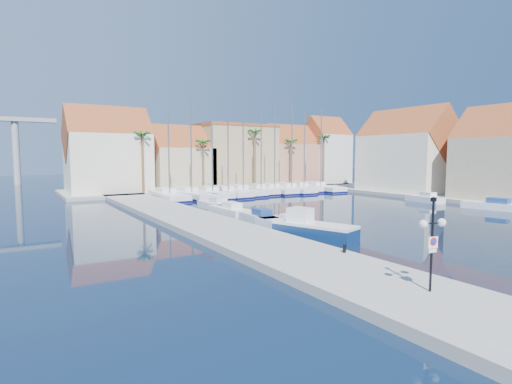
{
  "coord_description": "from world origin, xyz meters",
  "views": [
    {
      "loc": [
        -23.05,
        -18.76,
        6.15
      ],
      "look_at": [
        -4.79,
        11.0,
        3.0
      ],
      "focal_mm": 28.0,
      "sensor_mm": 36.0,
      "label": 1
    }
  ],
  "objects": [
    {
      "name": "ground",
      "position": [
        0.0,
        0.0,
        0.0
      ],
      "size": [
        260.0,
        260.0,
        0.0
      ],
      "primitive_type": "plane",
      "color": "black",
      "rests_on": "ground"
    },
    {
      "name": "quay_west",
      "position": [
        -9.0,
        13.5,
        0.25
      ],
      "size": [
        6.0,
        77.0,
        0.5
      ],
      "primitive_type": "cube",
      "color": "gray",
      "rests_on": "ground"
    },
    {
      "name": "shore_north",
      "position": [
        10.0,
        48.0,
        0.25
      ],
      "size": [
        54.0,
        16.0,
        0.5
      ],
      "primitive_type": "cube",
      "color": "gray",
      "rests_on": "ground"
    },
    {
      "name": "shore_east",
      "position": [
        32.0,
        15.0,
        0.25
      ],
      "size": [
        12.0,
        60.0,
        0.5
      ],
      "primitive_type": "cube",
      "color": "gray",
      "rests_on": "ground"
    },
    {
      "name": "lamp_post",
      "position": [
        -8.34,
        -8.72,
        3.11
      ],
      "size": [
        1.34,
        0.52,
        3.98
      ],
      "rotation": [
        0.0,
        0.0,
        -0.17
      ],
      "color": "black",
      "rests_on": "quay_west"
    },
    {
      "name": "bollard",
      "position": [
        -6.6,
        -1.87,
        0.76
      ],
      "size": [
        0.2,
        0.2,
        0.51
      ],
      "primitive_type": "cylinder",
      "color": "black",
      "rests_on": "quay_west"
    },
    {
      "name": "fishing_boat",
      "position": [
        -4.02,
        4.18,
        0.74
      ],
      "size": [
        4.11,
        6.7,
        2.23
      ],
      "rotation": [
        0.0,
        0.0,
        0.34
      ],
      "color": "navy",
      "rests_on": "ground"
    },
    {
      "name": "motorboat_west_0",
      "position": [
        -3.61,
        7.39,
        0.51
      ],
      "size": [
        2.71,
        7.18,
        1.4
      ],
      "rotation": [
        0.0,
        0.0,
        0.06
      ],
      "color": "white",
      "rests_on": "ground"
    },
    {
      "name": "motorboat_west_1",
      "position": [
        -3.82,
        11.98,
        0.51
      ],
      "size": [
        2.11,
        5.45,
        1.4
      ],
      "rotation": [
        0.0,
        0.0,
        -0.08
      ],
      "color": "white",
      "rests_on": "ground"
    },
    {
      "name": "motorboat_west_2",
      "position": [
        -3.82,
        17.91,
        0.51
      ],
      "size": [
        2.12,
        5.98,
        1.4
      ],
      "rotation": [
        0.0,
        0.0,
        0.04
      ],
      "color": "white",
      "rests_on": "ground"
    },
    {
      "name": "motorboat_west_3",
      "position": [
        -3.03,
        22.79,
        0.51
      ],
      "size": [
        2.0,
        6.13,
        1.4
      ],
      "rotation": [
        0.0,
        0.0,
        0.01
      ],
      "color": "white",
      "rests_on": "ground"
    },
    {
      "name": "motorboat_east_0",
      "position": [
        24.02,
        5.76,
        0.51
      ],
      "size": [
        3.01,
        6.49,
        1.4
      ],
      "rotation": [
        0.0,
        0.0,
        0.17
      ],
      "color": "white",
      "rests_on": "ground"
    },
    {
      "name": "motorboat_east_1",
      "position": [
        23.99,
        14.6,
        0.51
      ],
      "size": [
        2.37,
        5.47,
        1.4
      ],
      "rotation": [
        0.0,
        0.0,
        -0.13
      ],
      "color": "white",
      "rests_on": "ground"
    },
    {
      "name": "sailboat_0",
      "position": [
        -4.21,
        35.83,
        0.56
      ],
      "size": [
        3.58,
        11.7,
        12.28
      ],
      "rotation": [
        0.0,
        0.0,
        -0.05
      ],
      "color": "white",
      "rests_on": "ground"
    },
    {
      "name": "sailboat_1",
      "position": [
        -0.97,
        35.82,
        0.58
      ],
      "size": [
        4.06,
        11.98,
        13.85
      ],
      "rotation": [
        0.0,
        0.0,
        0.08
      ],
      "color": "white",
      "rests_on": "ground"
    },
    {
      "name": "sailboat_2",
      "position": [
        2.29,
        35.41,
        0.55
      ],
      "size": [
        3.86,
        11.6,
        11.15
      ],
      "rotation": [
        0.0,
        0.0,
        -0.07
      ],
      "color": "white",
      "rests_on": "ground"
    },
    {
      "name": "sailboat_3",
      "position": [
        4.78,
        35.35,
        0.59
      ],
      "size": [
        3.49,
        11.33,
        14.06
      ],
      "rotation": [
        0.0,
        0.0,
        0.05
      ],
      "color": "white",
      "rests_on": "ground"
    },
    {
      "name": "sailboat_4",
      "position": [
        7.85,
        36.07,
        0.56
      ],
      "size": [
        3.08,
        11.11,
        11.97
      ],
      "rotation": [
        0.0,
        0.0,
        0.01
      ],
      "color": "white",
      "rests_on": "ground"
    },
    {
      "name": "sailboat_5",
      "position": [
        11.24,
        36.01,
        0.63
      ],
      "size": [
        3.18,
        9.51,
        14.7
      ],
      "rotation": [
        0.0,
        0.0,
        -0.08
      ],
      "color": "white",
      "rests_on": "ground"
    },
    {
      "name": "sailboat_6",
      "position": [
        13.85,
        36.16,
        0.6
      ],
      "size": [
        2.96,
        11.05,
        14.82
      ],
      "rotation": [
        0.0,
        0.0,
        0.0
      ],
      "color": "white",
      "rests_on": "ground"
    },
    {
      "name": "sailboat_7",
      "position": [
        16.92,
        35.64,
        0.59
      ],
      "size": [
        3.08,
        11.43,
        14.67
      ],
      "rotation": [
        0.0,
        0.0,
        0.01
      ],
      "color": "white",
      "rests_on": "ground"
    },
    {
      "name": "sailboat_8",
      "position": [
        20.18,
        36.22,
        0.61
      ],
      "size": [
        3.16,
        9.48,
        13.73
      ],
      "rotation": [
        0.0,
        0.0,
        -0.08
      ],
      "color": "white",
      "rests_on": "ground"
    },
    {
      "name": "sailboat_9",
      "position": [
        23.17,
        35.5,
        0.58
      ],
      "size": [
        3.86,
        12.03,
        14.18
      ],
      "rotation": [
        0.0,
        0.0,
        -0.06
      ],
      "color": "white",
      "rests_on": "ground"
    },
    {
      "name": "building_0",
      "position": [
        -10.0,
        47.0,
        6.52
      ],
      "size": [
        12.3,
        9.0,
        13.5
      ],
      "color": "beige",
      "rests_on": "shore_north"
    },
    {
      "name": "building_1",
      "position": [
        2.0,
        47.0,
        5.3
      ],
      "size": [
        10.3,
        8.0,
        11.0
      ],
      "color": "tan",
      "rests_on": "shore_north"
    },
    {
      "name": "building_2",
      "position": [
        13.0,
        48.0,
        6.26
      ],
      "size": [
        14.2,
        10.2,
        11.5
      ],
      "color": "tan",
      "rests_on": "shore_north"
    },
    {
      "name": "building_3",
      "position": [
        25.0,
        47.0,
        5.86
      ],
      "size": [
        10.3,
        8.0,
        12.0
      ],
      "color": "#B7755C",
      "rests_on": "shore_north"
    },
    {
      "name": "building_4",
      "position": [
        34.0,
        46.0,
        6.97
      ],
      "size": [
        8.3,
        8.0,
        14.0
      ],
      "color": "silver",
      "rests_on": "shore_north"
    },
    {
      "name": "building_5",
      "position": [
        32.0,
        8.0,
        5.96
      ],
      "size": [
        9.0,
        12.3,
        12.5
      ],
      "color": "tan",
      "rests_on": "shore_east"
    },
    {
      "name": "building_6",
      "position": [
        32.0,
        24.0,
        6.52
      ],
      "size": [
        9.0,
        14.3,
        13.5
      ],
      "color": "beige",
      "rests_on": "shore_east"
    },
    {
      "name": "palm_0",
      "position": [
        -6.0,
        42.0,
        9.08
      ],
      "size": [
        2.6,
        2.6,
        10.15
      ],
      "color": "brown",
      "rests_on": "shore_north"
    },
    {
      "name": "palm_1",
      "position": [
        4.0,
        42.0,
        8.14
      ],
      "size": [
        2.6,
        2.6,
        9.15
      ],
      "color": "brown",
      "rests_on": "shore_north"
    },
    {
      "name": "palm_2",
      "position": [
        14.0,
        42.0,
        10.02
      ],
      "size": [
        2.6,
        2.6,
        11.15
      ],
      "color": "brown",
      "rests_on": "shore_north"
    },
    {
      "name": "palm_3",
      "position": [
        22.0,
        42.0,
        8.61
      ],
      "size": [
        2.6,
        2.6,
        9.65
      ],
      "color": "brown",
      "rests_on": "shore_north"
    },
    {
      "name": "palm_4",
      "position": [
        30.0,
        42.0,
        9.55
      ],
      "size": [
        2.6,
        2.6,
        10.65
      ],
      "color": "brown",
      "rests_on": "shore_north"
    }
  ]
}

